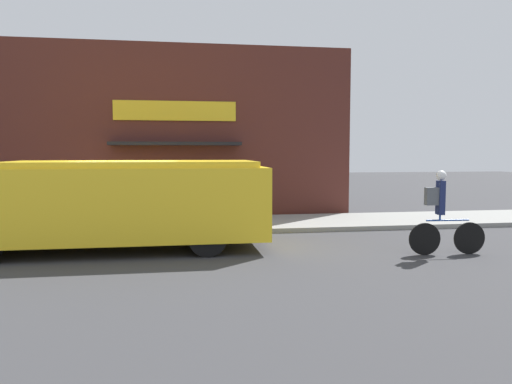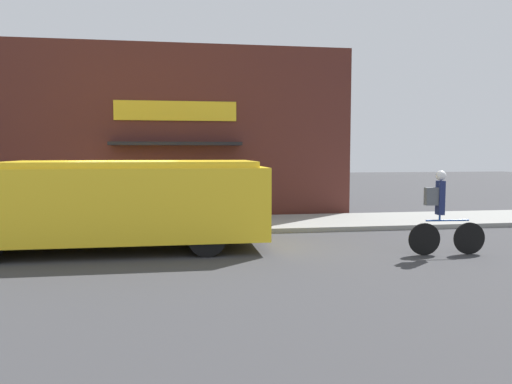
# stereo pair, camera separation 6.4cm
# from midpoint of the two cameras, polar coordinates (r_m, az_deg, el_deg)

# --- Properties ---
(ground_plane) EXTENTS (70.00, 70.00, 0.00)m
(ground_plane) POSITION_cam_midpoint_polar(r_m,az_deg,el_deg) (12.77, -14.49, -5.04)
(ground_plane) COLOR #38383A
(sidewalk) EXTENTS (28.00, 2.79, 0.13)m
(sidewalk) POSITION_cam_midpoint_polar(r_m,az_deg,el_deg) (14.13, -13.96, -3.84)
(sidewalk) COLOR gray
(sidewalk) RESTS_ON ground_plane
(storefront) EXTENTS (13.66, 1.01, 5.40)m
(storefront) POSITION_cam_midpoint_polar(r_m,az_deg,el_deg) (15.67, -13.47, 6.66)
(storefront) COLOR #4C231E
(storefront) RESTS_ON ground_plane
(school_bus) EXTENTS (6.87, 2.83, 1.91)m
(school_bus) POSITION_cam_midpoint_polar(r_m,az_deg,el_deg) (11.12, -15.35, -1.14)
(school_bus) COLOR yellow
(school_bus) RESTS_ON ground_plane
(cyclist) EXTENTS (1.62, 0.21, 1.73)m
(cyclist) POSITION_cam_midpoint_polar(r_m,az_deg,el_deg) (10.87, 20.65, -2.46)
(cyclist) COLOR black
(cyclist) RESTS_ON ground_plane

